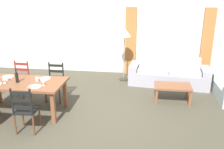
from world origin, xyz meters
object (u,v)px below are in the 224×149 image
Objects in this scene: wine_bottle at (17,77)px; wine_glass_near_left at (4,78)px; dining_table at (22,85)px; standing_lamp at (124,35)px; dining_chair_far_right at (55,82)px; coffee_table at (173,88)px; dining_chair_far_left at (20,80)px; wine_glass_near_right at (43,81)px; coffee_cup_primary at (37,79)px; dining_chair_near_right at (25,110)px; couch at (168,75)px; coffee_cup_secondary at (7,79)px.

wine_glass_near_left is at bearing -161.59° from wine_bottle.
dining_table is 3.32m from standing_lamp.
dining_chair_far_right is 0.59× the size of standing_lamp.
dining_chair_far_left is at bearing -175.17° from coffee_table.
dining_chair_far_right is 1.00m from wine_glass_near_right.
wine_glass_near_right is 0.35m from coffee_cup_primary.
dining_table is at bearing 120.23° from dining_chair_near_right.
dining_chair_far_right is 3.32m from couch.
coffee_cup_secondary is 0.10× the size of coffee_table.
wine_bottle is (-0.06, -0.05, 0.20)m from dining_table.
dining_chair_far_left is 1.07× the size of coffee_table.
wine_glass_near_left reaches higher than couch.
coffee_cup_secondary is at bearing -80.72° from dining_chair_far_left.
dining_table is 0.93m from dining_chair_far_left.
coffee_cup_primary is (0.40, 0.13, -0.07)m from wine_bottle.
wine_glass_near_left is 1.00× the size of wine_glass_near_right.
dining_chair_far_right is at bearing 78.48° from coffee_cup_primary.
dining_chair_near_right is 0.92m from coffee_cup_primary.
dining_chair_near_right is 1.00× the size of dining_chair_far_left.
standing_lamp is at bearing 50.52° from wine_bottle.
couch is at bearing 90.25° from coffee_table.
couch is at bearing 36.15° from coffee_cup_primary.
wine_glass_near_right is 0.18× the size of coffee_table.
wine_bottle is 0.19× the size of standing_lamp.
dining_chair_near_right is 1.16m from coffee_cup_secondary.
standing_lamp is at bearing 172.24° from couch.
wine_glass_near_right is 0.10× the size of standing_lamp.
dining_chair_near_right is at bearing -82.20° from coffee_cup_primary.
wine_bottle reaches higher than dining_chair_far_right.
dining_chair_near_right is at bearing -101.77° from wine_glass_near_right.
coffee_cup_secondary is 4.43m from couch.
coffee_cup_secondary is (-0.92, 0.16, -0.07)m from wine_glass_near_right.
standing_lamp is (1.71, 2.43, 0.62)m from coffee_cup_primary.
couch is at bearing -7.76° from standing_lamp.
standing_lamp is at bearing 54.79° from coffee_cup_primary.
coffee_cup_secondary is (-0.81, -0.76, 0.32)m from dining_chair_far_right.
dining_chair_near_right is 0.59× the size of standing_lamp.
standing_lamp is (2.05, 2.51, 0.75)m from dining_table.
standing_lamp is (1.60, 3.28, 0.93)m from dining_chair_near_right.
dining_table is 0.22m from wine_bottle.
coffee_table is 2.22m from standing_lamp.
wine_glass_near_right is at bearing 78.23° from dining_chair_near_right.
dining_chair_far_right reaches higher than couch.
wine_bottle is at bearing -145.57° from couch.
dining_chair_near_right is 0.97m from wine_bottle.
wine_bottle reaches higher than coffee_cup_primary.
wine_glass_near_left is at bearing -80.77° from dining_chair_far_left.
standing_lamp is (2.11, 2.56, 0.54)m from wine_bottle.
dining_chair_far_left is 10.67× the size of coffee_cup_secondary.
dining_table is at bearing -165.89° from coffee_cup_primary.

